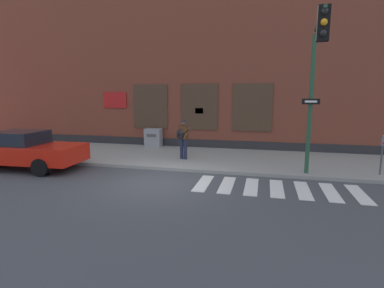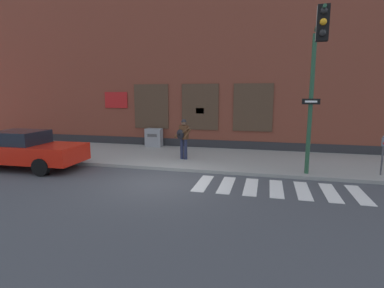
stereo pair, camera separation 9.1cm
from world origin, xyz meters
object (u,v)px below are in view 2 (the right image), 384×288
(red_car, at_px, (25,150))
(utility_box, at_px, (154,138))
(busker, at_px, (183,137))
(traffic_light, at_px, (315,72))
(parking_meter, at_px, (383,149))

(red_car, xyz_separation_m, utility_box, (3.41, 5.44, -0.14))
(red_car, relative_size, utility_box, 4.65)
(busker, bearing_deg, traffic_light, -25.88)
(busker, relative_size, traffic_light, 0.35)
(red_car, relative_size, busker, 2.64)
(red_car, bearing_deg, parking_meter, 7.86)
(red_car, xyz_separation_m, busker, (5.86, 2.70, 0.37))
(traffic_light, bearing_deg, utility_box, 145.23)
(red_car, bearing_deg, utility_box, 57.92)
(parking_meter, bearing_deg, red_car, -172.14)
(traffic_light, distance_m, utility_box, 9.50)
(busker, height_order, traffic_light, traffic_light)
(utility_box, bearing_deg, red_car, -122.08)
(busker, bearing_deg, parking_meter, -6.36)
(red_car, height_order, busker, busker)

